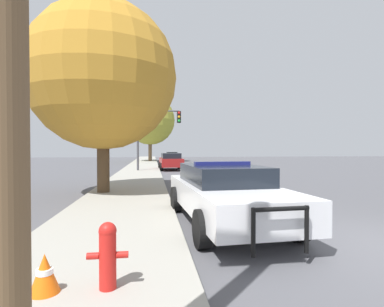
# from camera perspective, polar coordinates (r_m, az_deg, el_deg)

# --- Properties ---
(ground_plane) EXTENTS (110.00, 110.00, 0.00)m
(ground_plane) POSITION_cam_1_polar(r_m,az_deg,el_deg) (6.80, 32.12, -14.56)
(ground_plane) COLOR #4F4F54
(sidewalk_left) EXTENTS (3.00, 110.00, 0.13)m
(sidewalk_left) POSITION_cam_1_polar(r_m,az_deg,el_deg) (5.40, -17.63, -17.88)
(sidewalk_left) COLOR #99968C
(sidewalk_left) RESTS_ON ground_plane
(police_car) EXTENTS (2.40, 5.36, 1.48)m
(police_car) POSITION_cam_1_polar(r_m,az_deg,el_deg) (7.28, 6.27, -7.27)
(police_car) COLOR white
(police_car) RESTS_ON ground_plane
(fire_hydrant) EXTENTS (0.48, 0.21, 0.80)m
(fire_hydrant) POSITION_cam_1_polar(r_m,az_deg,el_deg) (3.89, -15.76, -17.82)
(fire_hydrant) COLOR red
(fire_hydrant) RESTS_ON sidewalk_left
(traffic_light) EXTENTS (3.35, 0.35, 4.66)m
(traffic_light) POSITION_cam_1_polar(r_m,az_deg,el_deg) (22.95, -6.88, 5.08)
(traffic_light) COLOR #424247
(traffic_light) RESTS_ON sidewalk_left
(car_background_distant) EXTENTS (1.96, 4.41, 1.23)m
(car_background_distant) POSITION_cam_1_polar(r_m,az_deg,el_deg) (44.05, -3.91, -0.43)
(car_background_distant) COLOR black
(car_background_distant) RESTS_ON ground_plane
(car_background_midblock) EXTENTS (2.02, 3.96, 1.39)m
(car_background_midblock) POSITION_cam_1_polar(r_m,az_deg,el_deg) (24.70, -4.05, -1.45)
(car_background_midblock) COLOR maroon
(car_background_midblock) RESTS_ON ground_plane
(tree_sidewalk_near) EXTENTS (5.59, 5.59, 7.21)m
(tree_sidewalk_near) POSITION_cam_1_polar(r_m,az_deg,el_deg) (12.19, -16.63, 13.92)
(tree_sidewalk_near) COLOR #4C3823
(tree_sidewalk_near) RESTS_ON sidewalk_left
(tree_sidewalk_far) EXTENTS (6.38, 6.38, 8.49)m
(tree_sidewalk_far) POSITION_cam_1_polar(r_m,az_deg,el_deg) (39.21, -8.00, 6.32)
(tree_sidewalk_far) COLOR brown
(tree_sidewalk_far) RESTS_ON sidewalk_left
(traffic_cone) EXTENTS (0.34, 0.34, 0.46)m
(traffic_cone) POSITION_cam_1_polar(r_m,az_deg,el_deg) (4.11, -26.26, -19.77)
(traffic_cone) COLOR orange
(traffic_cone) RESTS_ON sidewalk_left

